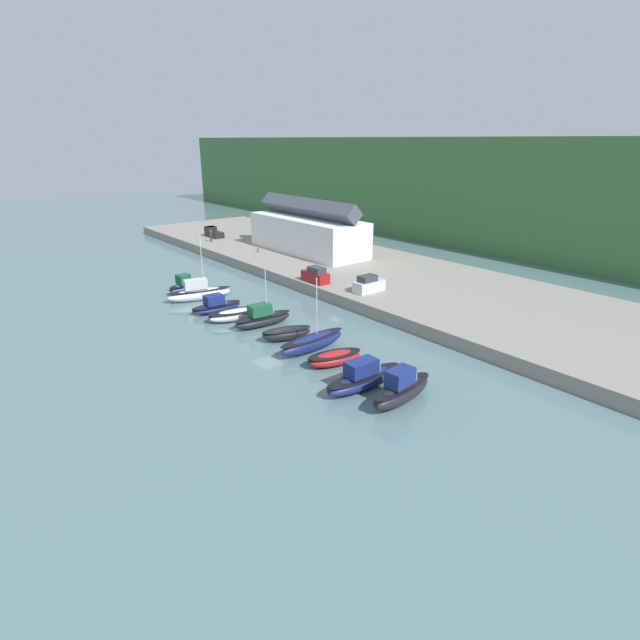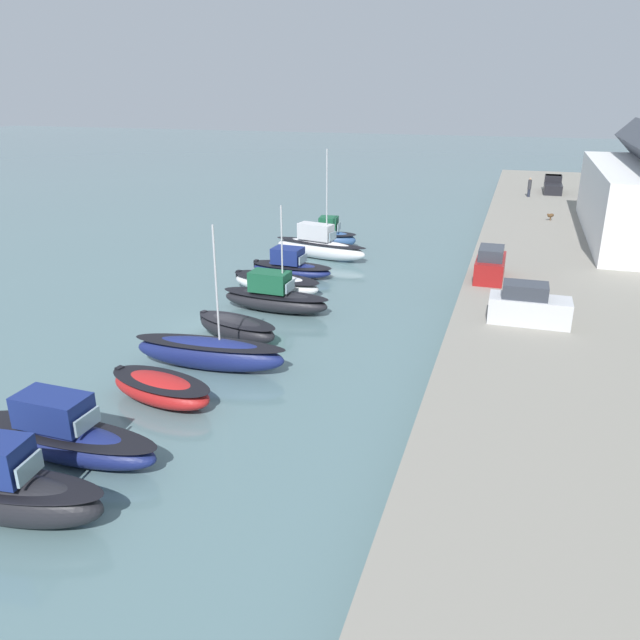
{
  "view_description": "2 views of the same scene",
  "coord_description": "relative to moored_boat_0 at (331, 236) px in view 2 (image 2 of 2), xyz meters",
  "views": [
    {
      "loc": [
        40.79,
        -25.86,
        19.73
      ],
      "look_at": [
        3.03,
        4.66,
        2.08
      ],
      "focal_mm": 28.0,
      "sensor_mm": 36.0,
      "label": 1
    },
    {
      "loc": [
        30.55,
        16.04,
        13.37
      ],
      "look_at": [
        -0.17,
        6.26,
        1.25
      ],
      "focal_mm": 35.0,
      "sensor_mm": 36.0,
      "label": 2
    }
  ],
  "objects": [
    {
      "name": "ground_plane",
      "position": [
        20.92,
        -0.63,
        -1.0
      ],
      "size": [
        320.0,
        320.0,
        0.0
      ],
      "primitive_type": "plane",
      "color": "slate"
    },
    {
      "name": "moored_boat_0",
      "position": [
        0.0,
        0.0,
        0.0
      ],
      "size": [
        2.56,
        4.67,
        2.73
      ],
      "rotation": [
        0.0,
        0.0,
        0.11
      ],
      "color": "#33568E",
      "rests_on": "ground_plane"
    },
    {
      "name": "moored_boat_1",
      "position": [
        3.79,
        0.18,
        0.07
      ],
      "size": [
        3.41,
        8.52,
        8.82
      ],
      "rotation": [
        0.0,
        0.0,
        -0.21
      ],
      "color": "white",
      "rests_on": "ground_plane"
    },
    {
      "name": "moored_boat_2",
      "position": [
        9.32,
        -0.29,
        -0.24
      ],
      "size": [
        2.58,
        6.39,
        2.16
      ],
      "rotation": [
        0.0,
        0.0,
        -0.05
      ],
      "color": "navy",
      "rests_on": "ground_plane"
    },
    {
      "name": "moored_boat_3",
      "position": [
        13.41,
        0.13,
        -0.32
      ],
      "size": [
        3.59,
        6.97,
        1.29
      ],
      "rotation": [
        0.0,
        0.0,
        -0.18
      ],
      "color": "white",
      "rests_on": "ground_plane"
    },
    {
      "name": "moored_boat_4",
      "position": [
        16.94,
        1.41,
        -0.07
      ],
      "size": [
        2.33,
        7.18,
        6.74
      ],
      "rotation": [
        0.0,
        0.0,
        -0.05
      ],
      "color": "black",
      "rests_on": "ground_plane"
    },
    {
      "name": "moored_boat_5",
      "position": [
        22.02,
        1.15,
        -0.29
      ],
      "size": [
        3.29,
        5.6,
        1.35
      ],
      "rotation": [
        0.0,
        0.0,
        -0.28
      ],
      "color": "black",
      "rests_on": "ground_plane"
    },
    {
      "name": "moored_boat_6",
      "position": [
        25.92,
        1.47,
        -0.13
      ],
      "size": [
        2.29,
        8.08,
        7.38
      ],
      "rotation": [
        0.0,
        0.0,
        0.06
      ],
      "color": "navy",
      "rests_on": "ground_plane"
    },
    {
      "name": "moored_boat_7",
      "position": [
        29.8,
        1.03,
        -0.33
      ],
      "size": [
        3.29,
        5.75,
        1.27
      ],
      "rotation": [
        0.0,
        0.0,
        -0.21
      ],
      "color": "red",
      "rests_on": "ground_plane"
    },
    {
      "name": "moored_boat_8",
      "position": [
        34.85,
        -0.06,
        -0.05
      ],
      "size": [
        2.27,
        8.02,
        2.61
      ],
      "rotation": [
        0.0,
        0.0,
        -0.02
      ],
      "color": "navy",
      "rests_on": "ground_plane"
    },
    {
      "name": "moored_boat_9",
      "position": [
        38.45,
        0.6,
        0.1
      ],
      "size": [
        2.64,
        7.01,
        2.96
      ],
      "rotation": [
        0.0,
        0.0,
        0.11
      ],
      "color": "black",
      "rests_on": "ground_plane"
    },
    {
      "name": "parked_car_2",
      "position": [
        18.33,
        16.5,
        1.4
      ],
      "size": [
        1.83,
        4.21,
        2.16
      ],
      "rotation": [
        0.0,
        0.0,
        0.01
      ],
      "color": "silver",
      "rests_on": "quay_promenade"
    },
    {
      "name": "parked_car_3",
      "position": [
        10.58,
        14.08,
        1.4
      ],
      "size": [
        4.21,
        1.81,
        2.16
      ],
      "rotation": [
        0.0,
        0.0,
        1.57
      ],
      "color": "maroon",
      "rests_on": "quay_promenade"
    },
    {
      "name": "pickup_truck_0",
      "position": [
        -28.4,
        19.07,
        1.3
      ],
      "size": [
        4.73,
        2.01,
        1.9
      ],
      "rotation": [
        0.0,
        0.0,
        1.57
      ],
      "color": "black",
      "rests_on": "quay_promenade"
    },
    {
      "name": "person_on_quay",
      "position": [
        -24.07,
        16.4,
        1.58
      ],
      "size": [
        0.4,
        0.4,
        2.14
      ],
      "color": "#232838",
      "rests_on": "quay_promenade"
    },
    {
      "name": "dog_on_quay",
      "position": [
        -10.72,
        18.4,
        0.94
      ],
      "size": [
        0.79,
        0.77,
        0.68
      ],
      "rotation": [
        0.0,
        0.0,
        3.95
      ],
      "color": "brown",
      "rests_on": "quay_promenade"
    }
  ]
}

